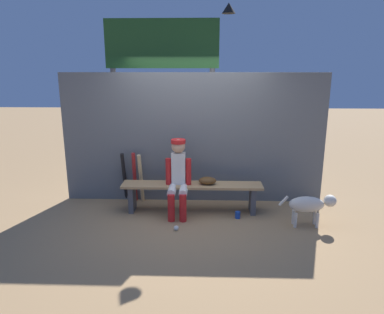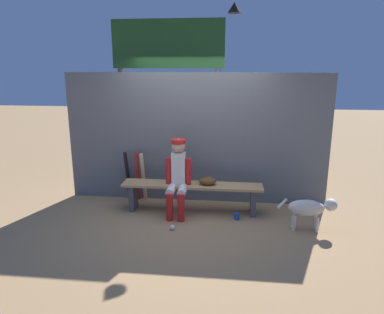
{
  "view_description": "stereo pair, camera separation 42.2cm",
  "coord_description": "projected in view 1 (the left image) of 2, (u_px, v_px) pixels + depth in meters",
  "views": [
    {
      "loc": [
        0.18,
        -5.4,
        2.31
      ],
      "look_at": [
        0.0,
        0.0,
        0.93
      ],
      "focal_mm": 33.03,
      "sensor_mm": 36.0,
      "label": 1
    },
    {
      "loc": [
        0.6,
        -5.37,
        2.31
      ],
      "look_at": [
        0.0,
        0.0,
        0.93
      ],
      "focal_mm": 33.03,
      "sensor_mm": 36.0,
      "label": 2
    }
  ],
  "objects": [
    {
      "name": "player_seated",
      "position": [
        178.0,
        175.0,
        5.55
      ],
      "size": [
        0.41,
        0.55,
        1.21
      ],
      "color": "silver",
      "rests_on": "ground_plane"
    },
    {
      "name": "ground_plane",
      "position": [
        192.0,
        211.0,
        5.81
      ],
      "size": [
        30.0,
        30.0,
        0.0
      ],
      "primitive_type": "plane",
      "color": "#9E7A51"
    },
    {
      "name": "baseball",
      "position": [
        176.0,
        228.0,
        5.13
      ],
      "size": [
        0.07,
        0.07,
        0.07
      ],
      "primitive_type": "sphere",
      "color": "white",
      "rests_on": "ground_plane"
    },
    {
      "name": "scoreboard",
      "position": [
        165.0,
        62.0,
        6.53
      ],
      "size": [
        2.37,
        0.27,
        3.4
      ],
      "color": "#3F3F42",
      "rests_on": "ground_plane"
    },
    {
      "name": "dugout_bench",
      "position": [
        192.0,
        190.0,
        5.72
      ],
      "size": [
        2.26,
        0.36,
        0.48
      ],
      "color": "tan",
      "rests_on": "ground_plane"
    },
    {
      "name": "bat_aluminum_red",
      "position": [
        135.0,
        177.0,
        6.14
      ],
      "size": [
        0.07,
        0.17,
        0.89
      ],
      "primitive_type": "cylinder",
      "rotation": [
        0.12,
        0.0,
        0.07
      ],
      "color": "#B22323",
      "rests_on": "ground_plane"
    },
    {
      "name": "dog",
      "position": [
        310.0,
        205.0,
        5.21
      ],
      "size": [
        0.84,
        0.2,
        0.49
      ],
      "color": "beige",
      "rests_on": "ground_plane"
    },
    {
      "name": "bat_wood_natural",
      "position": [
        141.0,
        178.0,
        6.09
      ],
      "size": [
        0.08,
        0.23,
        0.88
      ],
      "primitive_type": "cylinder",
      "rotation": [
        0.19,
        0.0,
        -0.08
      ],
      "color": "tan",
      "rests_on": "ground_plane"
    },
    {
      "name": "cup_on_ground",
      "position": [
        238.0,
        215.0,
        5.54
      ],
      "size": [
        0.08,
        0.08,
        0.11
      ],
      "primitive_type": "cylinder",
      "color": "#1E47AD",
      "rests_on": "ground_plane"
    },
    {
      "name": "bat_aluminum_black",
      "position": [
        124.0,
        177.0,
        6.17
      ],
      "size": [
        0.06,
        0.27,
        0.89
      ],
      "primitive_type": "cylinder",
      "rotation": [
        0.23,
        0.0,
        0.0
      ],
      "color": "black",
      "rests_on": "ground_plane"
    },
    {
      "name": "chainlink_fence",
      "position": [
        193.0,
        139.0,
        6.04
      ],
      "size": [
        4.49,
        0.03,
        2.22
      ],
      "primitive_type": "cube",
      "color": "#595E63",
      "rests_on": "ground_plane"
    },
    {
      "name": "baseball_glove",
      "position": [
        207.0,
        181.0,
        5.67
      ],
      "size": [
        0.28,
        0.2,
        0.12
      ],
      "primitive_type": "ellipsoid",
      "color": "#593819",
      "rests_on": "dugout_bench"
    },
    {
      "name": "cup_on_bench",
      "position": [
        188.0,
        180.0,
        5.72
      ],
      "size": [
        0.08,
        0.08,
        0.11
      ],
      "primitive_type": "cylinder",
      "color": "red",
      "rests_on": "dugout_bench"
    }
  ]
}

